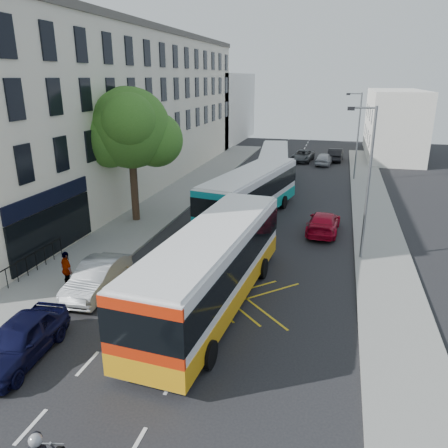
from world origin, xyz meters
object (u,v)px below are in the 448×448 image
Objects in this scene: bus_near at (212,267)px; bus_far at (274,164)px; street_tree at (130,129)px; distant_car_dark at (335,155)px; lamp_far at (357,132)px; pedestrian_far at (67,270)px; red_hatchback at (324,223)px; parked_car_silver at (97,277)px; distant_car_silver at (324,159)px; distant_car_grey at (302,156)px; parked_car_blue at (20,340)px; lamp_near at (367,177)px; bus_mid at (251,194)px.

bus_near is 24.92m from bus_far.
street_tree reaches higher than distant_car_dark.
pedestrian_far is (-13.20, -27.31, -3.57)m from lamp_far.
parked_car_silver is at bearing 51.90° from red_hatchback.
bus_near is 3.07× the size of distant_car_silver.
bus_near is (-6.33, -26.90, -2.79)m from lamp_far.
distant_car_grey is 3.01m from distant_car_silver.
red_hatchback is at bearing -100.40° from pedestrian_far.
pedestrian_far is (-1.40, 5.00, 0.30)m from parked_car_blue.
red_hatchback is at bearing 45.63° from parked_car_silver.
street_tree is 2.16× the size of distant_car_silver.
lamp_far is at bearing 65.23° from parked_car_blue.
parked_car_silver is 0.97× the size of red_hatchback.
red_hatchback is at bearing 72.82° from bus_near.
bus_far is at bearing 64.15° from street_tree.
bus_near is at bearing -142.24° from pedestrian_far.
distant_car_dark is (1.18, 2.91, 0.05)m from distant_car_silver.
red_hatchback is (9.71, 11.00, -0.07)m from parked_car_silver.
bus_near is 6.96× the size of pedestrian_far.
distant_car_silver is at bearing -84.31° from red_hatchback.
lamp_near is 9.77m from bus_near.
lamp_far reaches higher than bus_far.
parked_car_silver is (-4.58, -12.82, -1.04)m from bus_mid.
parked_car_blue is at bearing 62.45° from red_hatchback.
street_tree reaches higher than lamp_far.
distant_car_grey is at bearing 70.60° from street_tree.
parked_car_blue reaches higher than distant_car_dark.
lamp_far is 1.72× the size of red_hatchback.
bus_mid is at bearing 141.52° from lamp_near.
bus_mid reaches higher than distant_car_dark.
bus_near is 2.78× the size of parked_car_silver.
distant_car_silver is 3.14m from distant_car_dark.
lamp_far is 34.62m from parked_car_blue.
bus_far is 13.35m from distant_car_dark.
lamp_far is 27.77m from bus_near.
parked_car_silver is at bearing 85.28° from parked_car_blue.
bus_near is 1.12× the size of bus_far.
parked_car_silver reaches higher than distant_car_grey.
street_tree is 9.17m from bus_mid.
parked_car_blue is 2.45× the size of pedestrian_far.
lamp_near reaches higher than distant_car_grey.
distant_car_dark is 39.10m from pedestrian_far.
lamp_near reaches higher than bus_near.
lamp_far is at bearing 63.53° from parked_car_silver.
bus_mid is (-0.89, 12.63, -0.04)m from bus_near.
street_tree is at bearing 7.67° from red_hatchback.
distant_car_silver is at bearing 89.94° from bus_mid.
bus_far is at bearing 77.17° from parked_car_silver.
parked_car_blue is 41.55m from distant_car_grey.
lamp_near is 1.70× the size of distant_car_grey.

